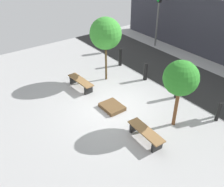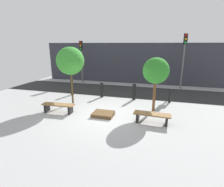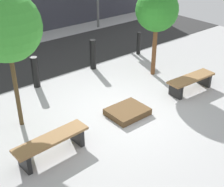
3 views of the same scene
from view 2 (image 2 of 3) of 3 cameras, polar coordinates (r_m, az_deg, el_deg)
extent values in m
plane|color=#A6A6A6|center=(8.78, -2.76, -7.11)|extent=(18.00, 18.00, 0.00)
cube|color=#2C2C2C|center=(13.22, 3.72, 0.83)|extent=(18.00, 3.31, 0.01)
cube|color=#33333D|center=(16.02, 6.20, 9.81)|extent=(16.20, 0.50, 3.53)
cube|color=black|center=(9.79, -20.44, -4.40)|extent=(0.12, 0.44, 0.41)
cube|color=black|center=(9.16, -13.40, -5.19)|extent=(0.12, 0.44, 0.41)
cube|color=olive|center=(9.38, -17.15, -3.45)|extent=(1.70, 0.52, 0.06)
cube|color=black|center=(8.16, 8.43, -7.61)|extent=(0.12, 0.47, 0.39)
cube|color=black|center=(8.08, 17.41, -8.46)|extent=(0.12, 0.47, 0.39)
cube|color=olive|center=(8.01, 12.99, -6.58)|extent=(1.65, 0.55, 0.06)
cube|color=brown|center=(8.70, -2.88, -6.73)|extent=(1.01, 0.82, 0.17)
cylinder|color=#4D3B21|center=(10.50, -12.95, 2.31)|extent=(0.11, 0.11, 2.07)
sphere|color=green|center=(10.26, -13.46, 10.31)|extent=(1.57, 1.57, 1.57)
cylinder|color=brown|center=(9.33, 13.63, -0.37)|extent=(0.14, 0.14, 1.78)
sphere|color=#2D8529|center=(9.07, 14.14, 7.24)|extent=(1.32, 1.32, 1.32)
cylinder|color=black|center=(12.42, -12.91, 1.92)|extent=(0.19, 0.19, 1.04)
cylinder|color=black|center=(11.59, -3.41, 1.14)|extent=(0.21, 0.21, 0.97)
cylinder|color=black|center=(11.10, 7.23, 0.54)|extent=(0.21, 0.21, 1.04)
cylinder|color=black|center=(11.05, 18.39, -0.68)|extent=(0.15, 0.15, 0.87)
cylinder|color=#5D5D5D|center=(16.05, -9.85, 9.98)|extent=(0.12, 0.12, 3.69)
cube|color=black|center=(15.97, -10.10, 15.18)|extent=(0.28, 0.16, 0.78)
sphere|color=red|center=(15.88, -10.32, 16.10)|extent=(0.17, 0.17, 0.17)
sphere|color=orange|center=(15.88, -10.27, 15.17)|extent=(0.17, 0.17, 0.17)
sphere|color=green|center=(15.88, -10.22, 14.23)|extent=(0.17, 0.17, 0.17)
cylinder|color=slate|center=(14.63, 22.18, 9.45)|extent=(0.12, 0.12, 4.17)
cube|color=black|center=(14.58, 22.90, 16.07)|extent=(0.28, 0.16, 0.78)
sphere|color=red|center=(14.48, 23.06, 17.10)|extent=(0.17, 0.17, 0.17)
sphere|color=orange|center=(14.47, 22.95, 16.08)|extent=(0.17, 0.17, 0.17)
sphere|color=green|center=(14.47, 22.83, 15.05)|extent=(0.17, 0.17, 0.17)
camera|label=1|loc=(6.06, 89.22, 32.06)|focal=40.00mm
camera|label=3|loc=(7.76, -58.65, 16.18)|focal=50.00mm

